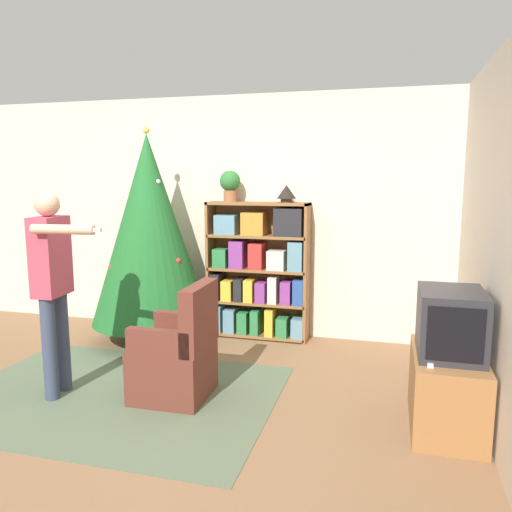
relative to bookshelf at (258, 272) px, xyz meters
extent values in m
plane|color=#846042|center=(-0.35, -1.88, -0.72)|extent=(14.00, 14.00, 0.00)
cube|color=beige|center=(-0.35, 0.22, 0.58)|extent=(8.00, 0.10, 2.60)
cube|color=#56664C|center=(-0.72, -1.73, -0.71)|extent=(2.54, 1.87, 0.01)
cube|color=brown|center=(-0.54, 0.01, 0.02)|extent=(0.03, 0.28, 1.47)
cube|color=brown|center=(0.53, 0.01, 0.02)|extent=(0.03, 0.28, 1.47)
cube|color=brown|center=(-0.01, 0.01, 0.74)|extent=(1.09, 0.28, 0.03)
cube|color=brown|center=(-0.01, 0.14, 0.02)|extent=(1.09, 0.01, 1.47)
cube|color=brown|center=(-0.01, 0.01, -0.69)|extent=(1.06, 0.28, 0.03)
cube|color=#5B899E|center=(-0.44, -0.01, -0.53)|extent=(0.10, 0.25, 0.29)
cube|color=#5B899E|center=(-0.30, -0.02, -0.54)|extent=(0.12, 0.23, 0.26)
cube|color=#2D7A42|center=(-0.15, -0.02, -0.55)|extent=(0.11, 0.24, 0.24)
cube|color=#2D7A42|center=(-0.02, 0.00, -0.54)|extent=(0.09, 0.26, 0.27)
cube|color=gold|center=(0.14, -0.03, -0.53)|extent=(0.09, 0.21, 0.29)
cube|color=#2D7A42|center=(0.28, -0.02, -0.57)|extent=(0.12, 0.23, 0.21)
cube|color=#5B899E|center=(0.45, 0.00, -0.57)|extent=(0.12, 0.27, 0.21)
cube|color=brown|center=(-0.01, 0.01, -0.33)|extent=(1.06, 0.28, 0.03)
cube|color=#232328|center=(-0.46, -0.01, -0.17)|extent=(0.11, 0.26, 0.28)
cube|color=gold|center=(-0.33, -0.01, -0.21)|extent=(0.12, 0.25, 0.22)
cube|color=#232328|center=(-0.20, -0.02, -0.19)|extent=(0.09, 0.23, 0.24)
cube|color=gold|center=(-0.08, -0.01, -0.19)|extent=(0.10, 0.25, 0.24)
cube|color=#843889|center=(0.05, 0.00, -0.20)|extent=(0.11, 0.26, 0.22)
cube|color=beige|center=(0.18, -0.03, -0.17)|extent=(0.09, 0.22, 0.28)
cube|color=#843889|center=(0.32, -0.01, -0.19)|extent=(0.11, 0.25, 0.24)
cube|color=#284C93|center=(0.45, -0.03, -0.18)|extent=(0.11, 0.21, 0.27)
cube|color=brown|center=(-0.01, 0.01, 0.03)|extent=(1.06, 0.28, 0.03)
cube|color=#2D7A42|center=(-0.40, -0.02, 0.15)|extent=(0.15, 0.24, 0.20)
cube|color=#843889|center=(-0.22, -0.01, 0.19)|extent=(0.15, 0.24, 0.29)
cube|color=#B22D28|center=(-0.01, -0.01, 0.18)|extent=(0.15, 0.25, 0.27)
cube|color=beige|center=(0.21, -0.02, 0.15)|extent=(0.18, 0.23, 0.20)
cube|color=#5B899E|center=(0.42, -0.02, 0.20)|extent=(0.15, 0.23, 0.30)
cube|color=brown|center=(-0.01, 0.01, 0.39)|extent=(1.06, 0.28, 0.03)
cube|color=#5B899E|center=(-0.34, 0.00, 0.51)|extent=(0.23, 0.27, 0.21)
cube|color=orange|center=(-0.04, -0.03, 0.53)|extent=(0.24, 0.22, 0.24)
cube|color=#232328|center=(0.34, -0.02, 0.55)|extent=(0.29, 0.22, 0.29)
cube|color=#996638|center=(1.77, -1.59, -0.45)|extent=(0.46, 0.81, 0.53)
cube|color=#28282D|center=(1.77, -1.59, 0.03)|extent=(0.42, 0.55, 0.45)
cube|color=black|center=(1.77, -1.87, 0.03)|extent=(0.34, 0.01, 0.35)
cube|color=white|center=(1.63, -1.84, -0.18)|extent=(0.04, 0.12, 0.02)
cylinder|color=#4C3323|center=(-1.06, -0.40, -0.67)|extent=(0.36, 0.36, 0.10)
cylinder|color=brown|center=(-1.06, -0.40, -0.56)|extent=(0.08, 0.08, 0.12)
cone|color=#1E6028|center=(-1.06, -0.40, 0.47)|extent=(1.23, 1.23, 1.95)
sphere|color=red|center=(-1.36, -0.68, 0.11)|extent=(0.07, 0.07, 0.07)
sphere|color=red|center=(-0.70, -0.53, 0.18)|extent=(0.07, 0.07, 0.07)
sphere|color=silver|center=(-0.93, -0.45, 0.97)|extent=(0.05, 0.05, 0.05)
sphere|color=silver|center=(-0.96, -0.17, 0.61)|extent=(0.06, 0.06, 0.06)
sphere|color=red|center=(-1.40, -0.46, 0.32)|extent=(0.06, 0.06, 0.06)
sphere|color=#E5CC4C|center=(-1.06, -0.40, 1.48)|extent=(0.07, 0.07, 0.07)
cube|color=brown|center=(-0.27, -1.63, -0.51)|extent=(0.57, 0.57, 0.42)
cube|color=brown|center=(-0.04, -1.62, -0.05)|extent=(0.13, 0.56, 0.50)
cube|color=brown|center=(-0.27, -1.39, -0.20)|extent=(0.51, 0.09, 0.20)
cube|color=brown|center=(-0.26, -1.87, -0.20)|extent=(0.51, 0.09, 0.20)
cylinder|color=#38425B|center=(-1.18, -1.75, -0.31)|extent=(0.11, 0.11, 0.82)
cylinder|color=#38425B|center=(-1.16, -1.93, -0.31)|extent=(0.11, 0.11, 0.82)
cube|color=#AD4256|center=(-1.17, -1.84, 0.40)|extent=(0.21, 0.33, 0.61)
cylinder|color=#DBAD89|center=(-1.19, -1.64, 0.37)|extent=(0.07, 0.07, 0.49)
cylinder|color=#DBAD89|center=(-0.92, -2.02, 0.64)|extent=(0.48, 0.11, 0.07)
cube|color=white|center=(-0.68, -2.00, 0.64)|extent=(0.11, 0.04, 0.03)
sphere|color=#DBAD89|center=(-1.17, -1.84, 0.80)|extent=(0.19, 0.19, 0.19)
cylinder|color=#935B38|center=(-0.31, 0.01, 0.81)|extent=(0.14, 0.14, 0.12)
sphere|color=#2D7033|center=(-0.31, 0.01, 0.97)|extent=(0.22, 0.22, 0.22)
cylinder|color=#473828|center=(0.30, 0.01, 0.77)|extent=(0.12, 0.12, 0.04)
cone|color=black|center=(0.30, 0.01, 0.86)|extent=(0.20, 0.20, 0.14)
cube|color=#2D7A42|center=(-0.54, -0.69, -0.70)|extent=(0.24, 0.20, 0.03)
cube|color=beige|center=(-0.56, -0.70, -0.67)|extent=(0.19, 0.14, 0.03)
camera|label=1|loc=(1.35, -5.08, 1.00)|focal=35.00mm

